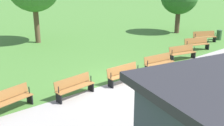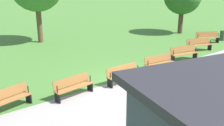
% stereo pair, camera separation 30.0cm
% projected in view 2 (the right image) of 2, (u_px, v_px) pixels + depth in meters
% --- Properties ---
extents(ground_plane, '(120.00, 120.00, 0.00)m').
position_uv_depth(ground_plane, '(124.00, 83.00, 13.46)').
color(ground_plane, '#477A33').
extents(path_paving, '(36.85, 5.32, 0.01)m').
position_uv_depth(path_paving, '(157.00, 99.00, 11.76)').
color(path_paving, '#A39E99').
rests_on(path_paving, ground).
extents(bench_0, '(1.92, 1.24, 0.89)m').
position_uv_depth(bench_0, '(207.00, 37.00, 21.36)').
color(bench_0, '#996633').
rests_on(bench_0, ground).
extents(bench_1, '(1.95, 1.07, 0.89)m').
position_uv_depth(bench_1, '(199.00, 44.00, 19.09)').
color(bench_1, '#996633').
rests_on(bench_1, ground).
extents(bench_2, '(1.96, 0.88, 0.89)m').
position_uv_depth(bench_2, '(184.00, 53.00, 16.99)').
color(bench_2, '#996633').
rests_on(bench_2, ground).
extents(bench_3, '(1.94, 0.68, 0.89)m').
position_uv_depth(bench_3, '(159.00, 63.00, 15.07)').
color(bench_3, '#996633').
rests_on(bench_3, ground).
extents(bench_4, '(1.90, 0.47, 0.89)m').
position_uv_depth(bench_4, '(123.00, 74.00, 13.36)').
color(bench_4, '#996633').
rests_on(bench_4, ground).
extents(bench_5, '(1.94, 0.68, 0.89)m').
position_uv_depth(bench_5, '(73.00, 86.00, 11.88)').
color(bench_5, '#996633').
rests_on(bench_5, ground).
extents(bench_6, '(1.96, 0.88, 0.89)m').
position_uv_depth(bench_6, '(8.00, 99.00, 10.65)').
color(bench_6, '#996633').
rests_on(bench_6, ground).
extents(trash_bin, '(0.42, 0.42, 0.83)m').
position_uv_depth(trash_bin, '(222.00, 35.00, 22.16)').
color(trash_bin, '#2D512D').
rests_on(trash_bin, ground).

